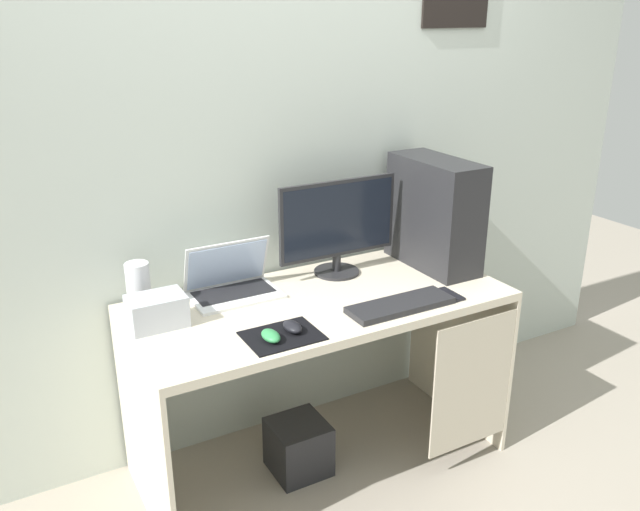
{
  "coord_description": "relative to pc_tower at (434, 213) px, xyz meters",
  "views": [
    {
      "loc": [
        -1.14,
        -2.05,
        1.82
      ],
      "look_at": [
        0.0,
        0.0,
        0.94
      ],
      "focal_mm": 36.9,
      "sensor_mm": 36.0,
      "label": 1
    }
  ],
  "objects": [
    {
      "name": "cell_phone",
      "position": [
        -0.16,
        -0.31,
        -0.23
      ],
      "size": [
        0.07,
        0.13,
        0.01
      ],
      "primitive_type": "cube",
      "color": "black",
      "rests_on": "desk"
    },
    {
      "name": "subwoofer",
      "position": [
        -0.72,
        -0.09,
        -0.88
      ],
      "size": [
        0.23,
        0.23,
        0.23
      ],
      "primitive_type": "cube",
      "color": "#232326",
      "rests_on": "ground_plane"
    },
    {
      "name": "ground_plane",
      "position": [
        -0.61,
        -0.08,
        -1.0
      ],
      "size": [
        8.0,
        8.0,
        0.0
      ],
      "primitive_type": "plane",
      "color": "#9E9384"
    },
    {
      "name": "laptop",
      "position": [
        -0.89,
        0.13,
        -0.19
      ],
      "size": [
        0.35,
        0.23,
        0.21
      ],
      "color": "white",
      "rests_on": "desk"
    },
    {
      "name": "pc_tower",
      "position": [
        0.0,
        0.0,
        0.0
      ],
      "size": [
        0.2,
        0.45,
        0.47
      ],
      "primitive_type": "cube",
      "color": "#232326",
      "rests_on": "desk"
    },
    {
      "name": "desk",
      "position": [
        -0.59,
        -0.09,
        -0.39
      ],
      "size": [
        1.48,
        0.68,
        0.76
      ],
      "color": "beige",
      "rests_on": "ground_plane"
    },
    {
      "name": "keyboard",
      "position": [
        -0.39,
        -0.31,
        -0.22
      ],
      "size": [
        0.42,
        0.14,
        0.02
      ],
      "primitive_type": "cube",
      "color": "#232326",
      "rests_on": "desk"
    },
    {
      "name": "mousepad",
      "position": [
        -0.88,
        -0.3,
        -0.23
      ],
      "size": [
        0.26,
        0.2,
        0.0
      ],
      "primitive_type": "cube",
      "color": "black",
      "rests_on": "desk"
    },
    {
      "name": "projector",
      "position": [
        -1.23,
        -0.0,
        -0.18
      ],
      "size": [
        0.2,
        0.14,
        0.11
      ],
      "primitive_type": "cube",
      "color": "#B7BCC6",
      "rests_on": "desk"
    },
    {
      "name": "speaker",
      "position": [
        -1.25,
        0.16,
        -0.14
      ],
      "size": [
        0.09,
        0.09,
        0.19
      ],
      "primitive_type": "cylinder",
      "color": "silver",
      "rests_on": "desk"
    },
    {
      "name": "monitor",
      "position": [
        -0.42,
        0.11,
        -0.02
      ],
      "size": [
        0.54,
        0.19,
        0.41
      ],
      "color": "#232326",
      "rests_on": "desk"
    },
    {
      "name": "wall_back",
      "position": [
        -0.61,
        0.3,
        0.31
      ],
      "size": [
        4.0,
        0.05,
        2.6
      ],
      "color": "beige",
      "rests_on": "ground_plane"
    },
    {
      "name": "mouse_left",
      "position": [
        -0.83,
        -0.29,
        -0.21
      ],
      "size": [
        0.06,
        0.1,
        0.03
      ],
      "primitive_type": "ellipsoid",
      "color": "black",
      "rests_on": "mousepad"
    },
    {
      "name": "mouse_right",
      "position": [
        -0.93,
        -0.31,
        -0.21
      ],
      "size": [
        0.06,
        0.1,
        0.03
      ],
      "primitive_type": "ellipsoid",
      "color": "#338C4C",
      "rests_on": "mousepad"
    }
  ]
}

